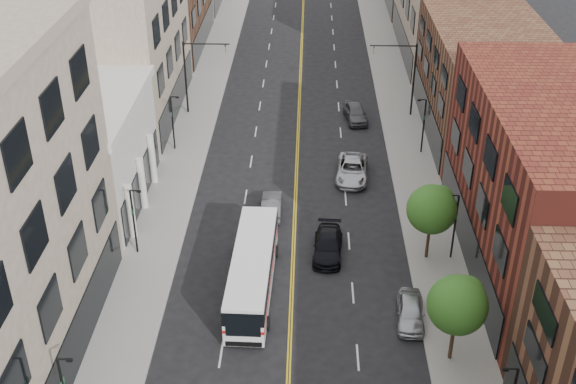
# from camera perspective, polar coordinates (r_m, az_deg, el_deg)

# --- Properties ---
(sidewalk_left) EXTENTS (4.00, 110.00, 0.15)m
(sidewalk_left) POSITION_cam_1_polar(r_m,az_deg,el_deg) (61.12, -8.76, 1.22)
(sidewalk_left) COLOR gray
(sidewalk_left) RESTS_ON ground
(sidewalk_right) EXTENTS (4.00, 110.00, 0.15)m
(sidewalk_right) POSITION_cam_1_polar(r_m,az_deg,el_deg) (60.84, 10.12, 0.94)
(sidewalk_right) COLOR gray
(sidewalk_right) RESTS_ON ground
(bldg_l_white) EXTENTS (10.00, 14.00, 8.00)m
(bldg_l_white) POSITION_cam_1_polar(r_m,az_deg,el_deg) (57.60, -16.58, 2.74)
(bldg_l_white) COLOR silver
(bldg_l_white) RESTS_ON ground
(bldg_l_far_a) EXTENTS (10.00, 20.00, 18.00)m
(bldg_l_far_a) POSITION_cam_1_polar(r_m,az_deg,el_deg) (70.85, -13.32, 12.80)
(bldg_l_far_a) COLOR gray
(bldg_l_far_a) RESTS_ON ground
(bldg_r_mid) EXTENTS (10.00, 22.00, 12.00)m
(bldg_r_mid) POSITION_cam_1_polar(r_m,az_deg,el_deg) (50.32, 20.18, 0.46)
(bldg_r_mid) COLOR #5C1F18
(bldg_r_mid) RESTS_ON ground
(bldg_r_far_a) EXTENTS (10.00, 20.00, 10.00)m
(bldg_r_far_a) POSITION_cam_1_polar(r_m,az_deg,el_deg) (68.99, 15.28, 8.51)
(bldg_r_far_a) COLOR #563022
(bldg_r_far_a) RESTS_ON ground
(tree_r_2) EXTENTS (3.40, 3.40, 5.59)m
(tree_r_2) POSITION_cam_1_polar(r_m,az_deg,el_deg) (41.39, 13.36, -8.53)
(tree_r_2) COLOR black
(tree_r_2) RESTS_ON sidewalk_right
(tree_r_3) EXTENTS (3.40, 3.40, 5.59)m
(tree_r_3) POSITION_cam_1_polar(r_m,az_deg,el_deg) (49.42, 11.38, -1.22)
(tree_r_3) COLOR black
(tree_r_3) RESTS_ON sidewalk_right
(lamp_l_2) EXTENTS (0.81, 0.55, 5.05)m
(lamp_l_2) POSITION_cam_1_polar(r_m,az_deg,el_deg) (50.63, -12.07, -2.02)
(lamp_l_2) COLOR black
(lamp_l_2) RESTS_ON sidewalk_left
(lamp_l_3) EXTENTS (0.81, 0.55, 5.05)m
(lamp_l_3) POSITION_cam_1_polar(r_m,az_deg,el_deg) (64.37, -9.08, 5.66)
(lamp_l_3) COLOR black
(lamp_l_3) RESTS_ON sidewalk_left
(lamp_r_2) EXTENTS (0.81, 0.55, 5.05)m
(lamp_r_2) POSITION_cam_1_polar(r_m,az_deg,el_deg) (50.26, 13.02, -2.41)
(lamp_r_2) COLOR black
(lamp_r_2) RESTS_ON sidewalk_right
(lamp_r_3) EXTENTS (0.81, 0.55, 5.05)m
(lamp_r_3) POSITION_cam_1_polar(r_m,az_deg,el_deg) (64.08, 10.65, 5.39)
(lamp_r_3) COLOR black
(lamp_r_3) RESTS_ON sidewalk_right
(signal_mast_left) EXTENTS (4.49, 0.18, 7.20)m
(signal_mast_left) POSITION_cam_1_polar(r_m,az_deg,el_deg) (70.88, -7.55, 9.62)
(signal_mast_left) COLOR black
(signal_mast_left) RESTS_ON sidewalk_left
(signal_mast_right) EXTENTS (4.49, 0.18, 7.20)m
(signal_mast_right) POSITION_cam_1_polar(r_m,az_deg,el_deg) (70.63, 9.37, 9.40)
(signal_mast_right) COLOR black
(signal_mast_right) RESTS_ON sidewalk_right
(city_bus) EXTENTS (2.97, 11.43, 2.92)m
(city_bus) POSITION_cam_1_polar(r_m,az_deg,el_deg) (46.89, -2.82, -6.09)
(city_bus) COLOR white
(city_bus) RESTS_ON ground
(car_parked_far) EXTENTS (1.99, 4.24, 1.40)m
(car_parked_far) POSITION_cam_1_polar(r_m,az_deg,el_deg) (45.70, 9.66, -9.29)
(car_parked_far) COLOR #AAAEB2
(car_parked_far) RESTS_ON ground
(car_lane_behind) EXTENTS (1.52, 4.24, 1.39)m
(car_lane_behind) POSITION_cam_1_polar(r_m,az_deg,el_deg) (55.30, -1.31, -1.04)
(car_lane_behind) COLOR #505055
(car_lane_behind) RESTS_ON ground
(car_lane_a) EXTENTS (2.31, 5.04, 1.43)m
(car_lane_a) POSITION_cam_1_polar(r_m,az_deg,el_deg) (50.81, 3.18, -4.23)
(car_lane_a) COLOR black
(car_lane_a) RESTS_ON ground
(car_lane_b) EXTENTS (3.00, 5.73, 1.54)m
(car_lane_b) POSITION_cam_1_polar(r_m,az_deg,el_deg) (60.28, 5.09, 1.79)
(car_lane_b) COLOR #B7BAC0
(car_lane_b) RESTS_ON ground
(car_lane_c) EXTENTS (2.50, 4.90, 1.60)m
(car_lane_c) POSITION_cam_1_polar(r_m,az_deg,el_deg) (70.56, 5.35, 6.27)
(car_lane_c) COLOR #48484D
(car_lane_c) RESTS_ON ground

